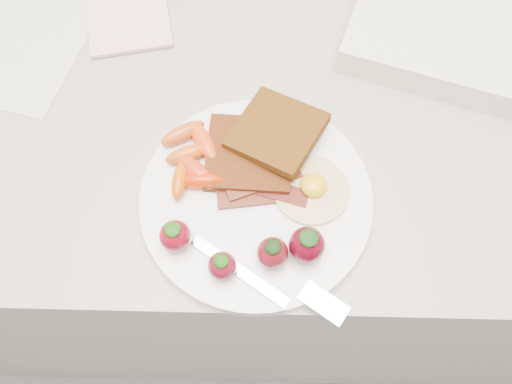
{
  "coord_description": "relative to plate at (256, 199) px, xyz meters",
  "views": [
    {
      "loc": [
        0.03,
        1.29,
        1.44
      ],
      "look_at": [
        0.02,
        1.53,
        0.93
      ],
      "focal_mm": 35.0,
      "sensor_mm": 36.0,
      "label": 1
    }
  ],
  "objects": [
    {
      "name": "toast_lower",
      "position": [
        -0.01,
        0.05,
        0.02
      ],
      "size": [
        0.1,
        0.1,
        0.01
      ],
      "primitive_type": "cube",
      "rotation": [
        0.0,
        0.0,
        -0.04
      ],
      "color": "#321203",
      "rests_on": "plate"
    },
    {
      "name": "appliance",
      "position": [
        0.28,
        0.26,
        0.01
      ],
      "size": [
        0.37,
        0.33,
        0.04
      ],
      "primitive_type": "cube",
      "rotation": [
        0.0,
        0.0,
        -0.32
      ],
      "color": "silver",
      "rests_on": "counter"
    },
    {
      "name": "plate",
      "position": [
        0.0,
        0.0,
        0.0
      ],
      "size": [
        0.27,
        0.27,
        0.02
      ],
      "primitive_type": "cylinder",
      "color": "white",
      "rests_on": "counter"
    },
    {
      "name": "toast_upper",
      "position": [
        0.02,
        0.07,
        0.03
      ],
      "size": [
        0.13,
        0.13,
        0.02
      ],
      "primitive_type": "cube",
      "rotation": [
        0.0,
        -0.1,
        -0.5
      ],
      "color": "#2F1F0B",
      "rests_on": "toast_lower"
    },
    {
      "name": "strawberries",
      "position": [
        -0.0,
        -0.07,
        0.03
      ],
      "size": [
        0.18,
        0.06,
        0.05
      ],
      "color": "maroon",
      "rests_on": "plate"
    },
    {
      "name": "baby_carrots",
      "position": [
        -0.08,
        0.04,
        0.02
      ],
      "size": [
        0.08,
        0.11,
        0.02
      ],
      "color": "#BF4D0E",
      "rests_on": "plate"
    },
    {
      "name": "paper_sheet",
      "position": [
        -0.33,
        0.24,
        -0.01
      ],
      "size": [
        0.22,
        0.26,
        0.0
      ],
      "primitive_type": "cube",
      "rotation": [
        0.0,
        0.0,
        -0.25
      ],
      "color": "silver",
      "rests_on": "counter"
    },
    {
      "name": "counter",
      "position": [
        -0.02,
        0.17,
        -0.46
      ],
      "size": [
        2.0,
        0.6,
        0.9
      ],
      "primitive_type": "cube",
      "color": "gray",
      "rests_on": "ground"
    },
    {
      "name": "bacon_strips",
      "position": [
        0.01,
        0.01,
        0.01
      ],
      "size": [
        0.11,
        0.06,
        0.01
      ],
      "color": "#3D0509",
      "rests_on": "plate"
    },
    {
      "name": "fried_egg",
      "position": [
        0.06,
        0.01,
        0.01
      ],
      "size": [
        0.1,
        0.1,
        0.02
      ],
      "color": "beige",
      "rests_on": "plate"
    },
    {
      "name": "fork",
      "position": [
        0.02,
        -0.11,
        0.01
      ],
      "size": [
        0.17,
        0.1,
        0.0
      ],
      "color": "silver",
      "rests_on": "plate"
    },
    {
      "name": "notepad",
      "position": [
        -0.19,
        0.3,
        -0.0
      ],
      "size": [
        0.15,
        0.18,
        0.01
      ],
      "primitive_type": "cube",
      "rotation": [
        0.0,
        0.0,
        0.22
      ],
      "color": "beige",
      "rests_on": "paper_sheet"
    }
  ]
}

